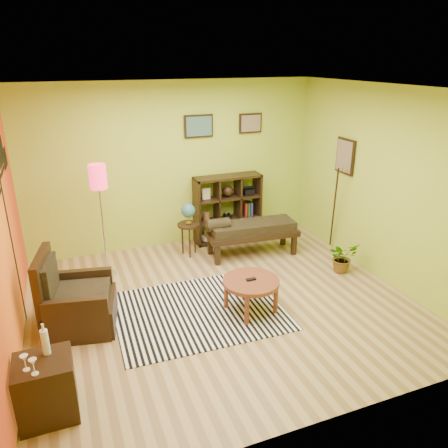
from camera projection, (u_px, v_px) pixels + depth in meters
name	position (u px, v px, depth m)	size (l,w,h in m)	color
ground	(222.00, 303.00, 5.93)	(5.00, 5.00, 0.00)	tan
room_shell	(214.00, 175.00, 5.26)	(5.04, 4.54, 2.82)	#ABC739
zebra_rug	(199.00, 311.00, 5.75)	(2.16, 1.69, 0.01)	white
coffee_table	(251.00, 284.00, 5.63)	(0.74, 0.74, 0.47)	brown
armchair	(75.00, 305.00, 5.33)	(0.96, 0.96, 1.00)	black
side_cabinet	(46.00, 388.00, 3.99)	(0.51, 0.46, 0.92)	black
floor_lamp	(99.00, 187.00, 6.21)	(0.26, 0.26, 1.73)	silver
globe_table	(188.00, 216.00, 7.14)	(0.37, 0.37, 0.91)	black
cube_shelf	(228.00, 208.00, 7.79)	(1.20, 0.35, 1.20)	black
bench	(250.00, 230.00, 7.24)	(1.57, 0.65, 0.70)	black
potted_plant	(342.00, 260.00, 6.76)	(0.43, 0.48, 0.37)	#26661E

